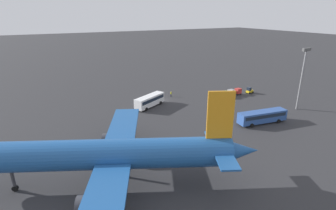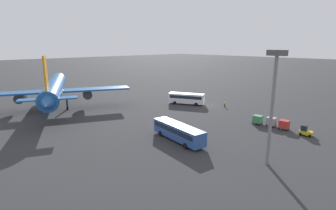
# 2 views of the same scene
# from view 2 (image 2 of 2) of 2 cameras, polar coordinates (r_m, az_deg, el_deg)

# --- Properties ---
(ground_plane) EXTENTS (600.00, 600.00, 0.00)m
(ground_plane) POSITION_cam_2_polar(r_m,az_deg,el_deg) (78.83, 8.96, -0.12)
(ground_plane) COLOR #2D2D30
(airplane) EXTENTS (44.54, 38.93, 15.54)m
(airplane) POSITION_cam_2_polar(r_m,az_deg,el_deg) (78.82, -23.49, 3.28)
(airplane) COLOR #1E5193
(airplane) RESTS_ON ground
(shuttle_bus_near) EXTENTS (10.72, 7.39, 3.32)m
(shuttle_bus_near) POSITION_cam_2_polar(r_m,az_deg,el_deg) (79.39, 4.05, 1.57)
(shuttle_bus_near) COLOR white
(shuttle_bus_near) RESTS_ON ground
(shuttle_bus_far) EXTENTS (12.97, 4.57, 3.10)m
(shuttle_bus_far) POSITION_cam_2_polar(r_m,az_deg,el_deg) (49.60, 2.24, -5.68)
(shuttle_bus_far) COLOR #2D5199
(shuttle_bus_far) RESTS_ON ground
(baggage_tug) EXTENTS (2.56, 1.93, 2.10)m
(baggage_tug) POSITION_cam_2_polar(r_m,az_deg,el_deg) (59.17, 27.72, -5.04)
(baggage_tug) COLOR gold
(baggage_tug) RESTS_ON ground
(worker_person) EXTENTS (0.38, 0.38, 1.74)m
(worker_person) POSITION_cam_2_polar(r_m,az_deg,el_deg) (77.90, 12.24, 0.24)
(worker_person) COLOR #1E1E2D
(worker_person) RESTS_ON ground
(cargo_cart_red) EXTENTS (2.15, 1.87, 2.06)m
(cargo_cart_red) POSITION_cam_2_polar(r_m,az_deg,el_deg) (61.11, 23.98, -3.86)
(cargo_cart_red) COLOR #38383D
(cargo_cart_red) RESTS_ON ground
(cargo_cart_grey) EXTENTS (2.15, 1.87, 2.06)m
(cargo_cart_grey) POSITION_cam_2_polar(r_m,az_deg,el_deg) (62.29, 21.57, -3.33)
(cargo_cart_grey) COLOR #38383D
(cargo_cart_grey) RESTS_ON ground
(cargo_cart_green) EXTENTS (2.15, 1.87, 2.06)m
(cargo_cart_green) POSITION_cam_2_polar(r_m,az_deg,el_deg) (62.94, 18.94, -2.95)
(cargo_cart_green) COLOR #38383D
(cargo_cart_green) RESTS_ON ground
(light_pole) EXTENTS (2.80, 0.70, 17.08)m
(light_pole) POSITION_cam_2_polar(r_m,az_deg,el_deg) (40.51, 21.89, 1.73)
(light_pole) COLOR slate
(light_pole) RESTS_ON ground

